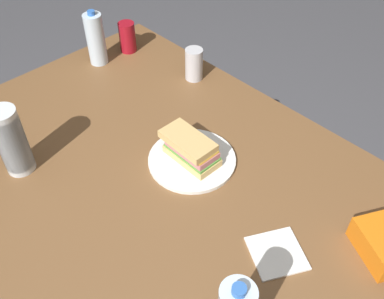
# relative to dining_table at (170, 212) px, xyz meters

# --- Properties ---
(dining_table) EXTENTS (1.68, 1.14, 0.74)m
(dining_table) POSITION_rel_dining_table_xyz_m (0.00, 0.00, 0.00)
(dining_table) COLOR brown
(dining_table) RESTS_ON ground_plane
(paper_plate) EXTENTS (0.27, 0.27, 0.01)m
(paper_plate) POSITION_rel_dining_table_xyz_m (0.05, -0.14, 0.08)
(paper_plate) COLOR white
(paper_plate) RESTS_ON dining_table
(sandwich) EXTENTS (0.18, 0.10, 0.08)m
(sandwich) POSITION_rel_dining_table_xyz_m (0.06, -0.14, 0.13)
(sandwich) COLOR #DBB26B
(sandwich) RESTS_ON paper_plate
(soda_can_red) EXTENTS (0.07, 0.07, 0.12)m
(soda_can_red) POSITION_rel_dining_table_xyz_m (0.69, -0.40, 0.14)
(soda_can_red) COLOR maroon
(soda_can_red) RESTS_ON dining_table
(plastic_cup_stack) EXTENTS (0.08, 0.08, 0.22)m
(plastic_cup_stack) POSITION_rel_dining_table_xyz_m (0.39, 0.25, 0.19)
(plastic_cup_stack) COLOR silver
(plastic_cup_stack) RESTS_ON dining_table
(water_bottle_spare) EXTENTS (0.07, 0.07, 0.22)m
(water_bottle_spare) POSITION_rel_dining_table_xyz_m (0.71, -0.26, 0.18)
(water_bottle_spare) COLOR silver
(water_bottle_spare) RESTS_ON dining_table
(soda_can_silver) EXTENTS (0.07, 0.07, 0.12)m
(soda_can_silver) POSITION_rel_dining_table_xyz_m (0.37, -0.45, 0.14)
(soda_can_silver) COLOR silver
(soda_can_silver) RESTS_ON dining_table
(paper_napkin) EXTENTS (0.18, 0.18, 0.01)m
(paper_napkin) POSITION_rel_dining_table_xyz_m (-0.33, -0.07, 0.08)
(paper_napkin) COLOR white
(paper_napkin) RESTS_ON dining_table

